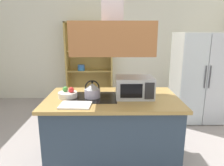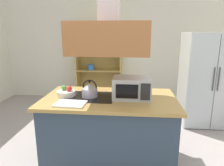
% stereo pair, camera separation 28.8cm
% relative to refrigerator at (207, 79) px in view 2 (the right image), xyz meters
% --- Properties ---
extents(wall_back, '(6.00, 0.12, 2.70)m').
position_rel_refrigerator_xyz_m(wall_back, '(-1.72, 1.41, 0.50)').
color(wall_back, silver).
rests_on(wall_back, ground).
extents(kitchen_island, '(1.65, 0.97, 0.90)m').
position_rel_refrigerator_xyz_m(kitchen_island, '(-1.68, -1.42, -0.40)').
color(kitchen_island, '#2F3F50').
rests_on(kitchen_island, ground).
extents(range_hood, '(0.90, 0.70, 1.26)m').
position_rel_refrigerator_xyz_m(range_hood, '(-1.68, -1.42, 0.89)').
color(range_hood, '#A06134').
extents(refrigerator, '(0.90, 0.77, 1.70)m').
position_rel_refrigerator_xyz_m(refrigerator, '(0.00, 0.00, 0.00)').
color(refrigerator, beige).
rests_on(refrigerator, ground).
extents(dish_cabinet, '(1.13, 0.40, 1.94)m').
position_rel_refrigerator_xyz_m(dish_cabinet, '(-2.22, 1.19, 0.01)').
color(dish_cabinet, '#AC8D46').
rests_on(dish_cabinet, ground).
extents(kettle, '(0.20, 0.20, 0.22)m').
position_rel_refrigerator_xyz_m(kettle, '(-1.93, -1.42, 0.14)').
color(kettle, '#B9B0C8').
rests_on(kettle, kitchen_island).
extents(cutting_board, '(0.36, 0.26, 0.02)m').
position_rel_refrigerator_xyz_m(cutting_board, '(-2.09, -1.72, 0.06)').
color(cutting_board, white).
rests_on(cutting_board, kitchen_island).
extents(microwave, '(0.46, 0.35, 0.26)m').
position_rel_refrigerator_xyz_m(microwave, '(-1.41, -1.41, 0.18)').
color(microwave, '#B7BABF').
rests_on(microwave, kitchen_island).
extents(fruit_bowl, '(0.23, 0.23, 0.14)m').
position_rel_refrigerator_xyz_m(fruit_bowl, '(-2.24, -1.42, 0.09)').
color(fruit_bowl, silver).
rests_on(fruit_bowl, kitchen_island).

